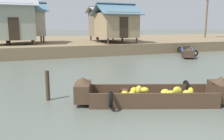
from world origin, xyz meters
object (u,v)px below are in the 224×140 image
(stilt_house_mid_left, at_px, (24,22))
(vendor_person, at_px, (8,34))
(stilt_house_right, at_px, (106,23))
(banana_boat, at_px, (152,94))
(fishing_skiff_distant, at_px, (187,52))
(stilt_house_mid_right, at_px, (116,24))
(stilt_house_left, at_px, (14,21))
(mooring_post, at_px, (48,85))

(stilt_house_mid_left, distance_m, vendor_person, 2.96)
(stilt_house_right, height_order, vendor_person, stilt_house_right)
(banana_boat, bearing_deg, stilt_house_mid_left, 100.83)
(fishing_skiff_distant, relative_size, stilt_house_mid_right, 1.21)
(fishing_skiff_distant, bearing_deg, stilt_house_right, 122.69)
(banana_boat, bearing_deg, fishing_skiff_distant, 46.62)
(fishing_skiff_distant, bearing_deg, stilt_house_left, 158.94)
(stilt_house_mid_left, height_order, stilt_house_right, stilt_house_mid_left)
(banana_boat, bearing_deg, stilt_house_left, 105.20)
(banana_boat, xyz_separation_m, mooring_post, (-3.15, 1.58, 0.22))
(fishing_skiff_distant, xyz_separation_m, vendor_person, (-14.33, 4.75, 1.56))
(fishing_skiff_distant, bearing_deg, stilt_house_mid_right, 141.28)
(stilt_house_mid_left, xyz_separation_m, stilt_house_mid_right, (7.93, -3.15, -0.21))
(stilt_house_left, bearing_deg, banana_boat, -74.80)
(stilt_house_mid_left, distance_m, stilt_house_right, 8.20)
(stilt_house_right, bearing_deg, banana_boat, -105.46)
(stilt_house_mid_right, bearing_deg, vendor_person, 175.54)
(stilt_house_left, bearing_deg, fishing_skiff_distant, -21.06)
(stilt_house_mid_right, xyz_separation_m, vendor_person, (-9.30, 0.73, -0.80))
(mooring_post, bearing_deg, stilt_house_left, 94.37)
(vendor_person, bearing_deg, mooring_post, -83.43)
(mooring_post, bearing_deg, stilt_house_mid_right, 58.43)
(banana_boat, relative_size, vendor_person, 3.03)
(stilt_house_right, bearing_deg, stilt_house_mid_right, -94.40)
(stilt_house_left, xyz_separation_m, stilt_house_right, (9.09, 2.09, -0.11))
(stilt_house_mid_left, relative_size, mooring_post, 4.07)
(stilt_house_right, bearing_deg, vendor_person, -164.41)
(fishing_skiff_distant, xyz_separation_m, mooring_post, (-12.79, -8.61, 0.20))
(stilt_house_right, xyz_separation_m, vendor_person, (-9.56, -2.67, -0.93))
(banana_boat, relative_size, fishing_skiff_distant, 1.04)
(stilt_house_mid_left, bearing_deg, stilt_house_mid_right, -21.66)
(fishing_skiff_distant, bearing_deg, vendor_person, 161.65)
(vendor_person, height_order, mooring_post, vendor_person)
(stilt_house_mid_right, distance_m, vendor_person, 9.37)
(stilt_house_mid_right, bearing_deg, banana_boat, -107.96)
(stilt_house_mid_right, relative_size, stilt_house_right, 1.07)
(stilt_house_right, bearing_deg, stilt_house_mid_left, -178.29)
(banana_boat, relative_size, mooring_post, 4.87)
(stilt_house_mid_right, bearing_deg, stilt_house_right, 85.60)
(banana_boat, height_order, fishing_skiff_distant, banana_boat)
(fishing_skiff_distant, distance_m, vendor_person, 15.17)
(fishing_skiff_distant, height_order, stilt_house_left, stilt_house_left)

